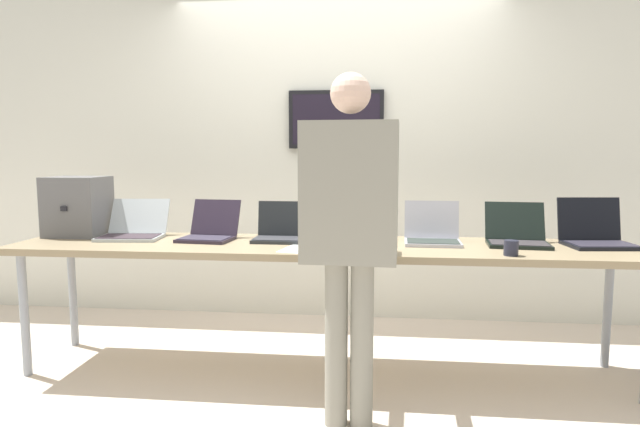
# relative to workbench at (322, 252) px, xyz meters

# --- Properties ---
(ground) EXTENTS (8.00, 8.00, 0.04)m
(ground) POSITION_rel_workbench_xyz_m (0.00, 0.00, -0.75)
(ground) COLOR beige
(back_wall) EXTENTS (8.00, 0.11, 2.72)m
(back_wall) POSITION_rel_workbench_xyz_m (-0.00, 1.13, 0.63)
(back_wall) COLOR silver
(back_wall) RESTS_ON ground
(workbench) EXTENTS (3.68, 0.70, 0.78)m
(workbench) POSITION_rel_workbench_xyz_m (0.00, 0.00, 0.00)
(workbench) COLOR #8B795A
(workbench) RESTS_ON ground
(equipment_box) EXTENTS (0.35, 0.31, 0.38)m
(equipment_box) POSITION_rel_workbench_xyz_m (-1.61, 0.16, 0.24)
(equipment_box) COLOR #5D5D5F
(equipment_box) RESTS_ON workbench
(laptop_station_0) EXTENTS (0.41, 0.40, 0.23)m
(laptop_station_0) POSITION_rel_workbench_xyz_m (-1.22, 0.11, 0.10)
(laptop_station_0) COLOR #A8B1B4
(laptop_station_0) RESTS_ON workbench
(laptop_station_1) EXTENTS (0.34, 0.36, 0.24)m
(laptop_station_1) POSITION_rel_workbench_xyz_m (-0.71, 0.09, 0.10)
(laptop_station_1) COLOR #281F2D
(laptop_station_1) RESTS_ON workbench
(laptop_station_2) EXTENTS (0.35, 0.26, 0.23)m
(laptop_station_2) POSITION_rel_workbench_xyz_m (-0.25, 0.11, 0.10)
(laptop_station_2) COLOR #212528
(laptop_station_2) RESTS_ON workbench
(laptop_station_3) EXTENTS (0.34, 0.35, 0.22)m
(laptop_station_3) POSITION_rel_workbench_xyz_m (0.19, 0.10, 0.10)
(laptop_station_3) COLOR #AAB7BB
(laptop_station_3) RESTS_ON workbench
(laptop_station_4) EXTENTS (0.34, 0.29, 0.25)m
(laptop_station_4) POSITION_rel_workbench_xyz_m (0.65, 0.11, 0.10)
(laptop_station_4) COLOR #ADAEBC
(laptop_station_4) RESTS_ON workbench
(laptop_station_5) EXTENTS (0.37, 0.38, 0.24)m
(laptop_station_5) POSITION_rel_workbench_xyz_m (1.14, 0.11, 0.10)
(laptop_station_5) COLOR black
(laptop_station_5) RESTS_ON workbench
(laptop_station_6) EXTENTS (0.40, 0.35, 0.27)m
(laptop_station_6) POSITION_rel_workbench_xyz_m (1.59, 0.12, 0.11)
(laptop_station_6) COLOR black
(laptop_station_6) RESTS_ON workbench
(person) EXTENTS (0.45, 0.60, 1.68)m
(person) POSITION_rel_workbench_xyz_m (0.20, -0.62, 0.28)
(person) COLOR gray
(person) RESTS_ON ground
(coffee_mug) EXTENTS (0.07, 0.07, 0.08)m
(coffee_mug) POSITION_rel_workbench_xyz_m (1.02, -0.25, 0.09)
(coffee_mug) COLOR #212331
(coffee_mug) RESTS_ON workbench
(paper_sheet) EXTENTS (0.27, 0.34, 0.00)m
(paper_sheet) POSITION_rel_workbench_xyz_m (-0.09, -0.17, 0.05)
(paper_sheet) COLOR white
(paper_sheet) RESTS_ON workbench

